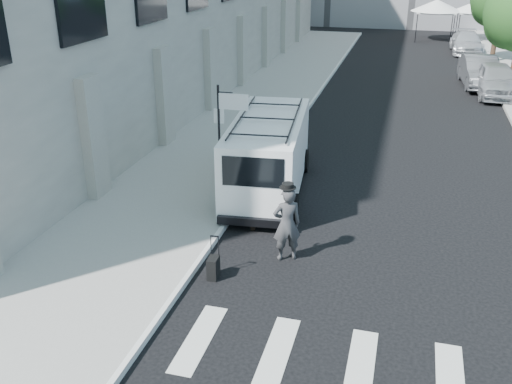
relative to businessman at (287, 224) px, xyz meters
The scene contains 13 objects.
ground 1.11m from the businessman, 89.82° to the right, with size 120.00×120.00×0.00m, color black.
sidewalk_left 16.05m from the businessman, 105.37° to the left, with size 4.50×48.00×0.15m, color gray.
sign_pole 3.94m from the businessman, 131.68° to the left, with size 1.03×0.07×3.50m.
tree_far 29.72m from the businessman, 75.31° to the left, with size 3.80×3.83×6.03m.
tent_left 37.71m from the businessman, 83.90° to the left, with size 4.00×4.00×3.20m.
tent_right 38.67m from the businessman, 79.26° to the left, with size 4.00×4.00×3.20m.
businessman is the anchor object (origin of this frame).
briefcase 2.07m from the businessman, 130.61° to the left, with size 0.12×0.44×0.34m, color black.
suitcase 2.09m from the businessman, 137.75° to the right, with size 0.25×0.38×1.03m.
cargo_van 4.44m from the businessman, 109.75° to the left, with size 2.71×6.46×2.37m.
parked_car_a 20.32m from the businessman, 70.44° to the left, with size 1.98×4.91×1.67m, color #A3A6AB.
parked_car_b 22.10m from the businessman, 73.74° to the left, with size 1.72×4.94×1.63m, color #54565B.
parked_car_c 32.70m from the businessman, 79.10° to the left, with size 2.05×5.05×1.46m, color #B2B4BA.
Camera 1 is at (2.52, -11.63, 7.23)m, focal length 40.00 mm.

